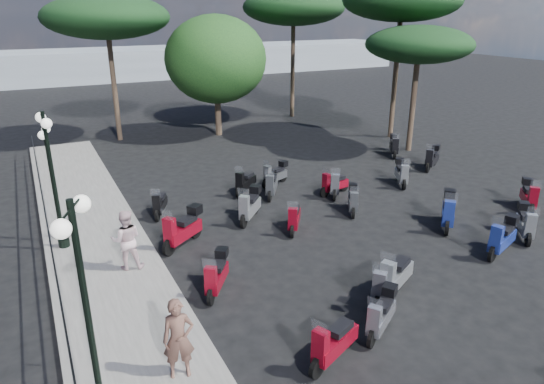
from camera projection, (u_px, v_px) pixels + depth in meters
name	position (u px, v px, depth m)	size (l,w,h in m)	color
ground	(361.00, 269.00, 13.81)	(120.00, 120.00, 0.00)	black
sidewalk	(108.00, 272.00, 13.53)	(3.00, 30.00, 0.15)	slate
railing	(53.00, 259.00, 12.53)	(0.04, 26.04, 1.10)	black
lamp_post_0	(86.00, 304.00, 7.74)	(0.66, 1.16, 4.18)	black
lamp_post_1	(52.00, 173.00, 13.98)	(0.39, 1.22, 4.16)	black
lamp_post_2	(52.00, 175.00, 14.68)	(0.39, 1.06, 3.65)	black
woman	(179.00, 339.00, 9.33)	(0.62, 0.41, 1.69)	brown
pedestrian_far	(126.00, 240.00, 13.30)	(0.84, 0.66, 1.73)	silver
scooter_1	(333.00, 344.00, 10.01)	(1.59, 0.87, 1.35)	black
scooter_2	(217.00, 275.00, 12.54)	(1.08, 1.39, 1.28)	black
scooter_3	(183.00, 229.00, 14.98)	(1.62, 1.25, 1.49)	black
scooter_4	(250.00, 206.00, 16.83)	(1.35, 1.42, 1.42)	black
scooter_5	(160.00, 205.00, 17.24)	(0.81, 1.43, 1.22)	black
scooter_7	(381.00, 315.00, 10.94)	(1.38, 1.00, 1.25)	black
scooter_8	(383.00, 284.00, 12.16)	(1.40, 1.18, 1.37)	black
scooter_9	(294.00, 219.00, 16.06)	(1.00, 1.35, 1.26)	black
scooter_10	(271.00, 186.00, 18.98)	(1.04, 1.44, 1.33)	black
scooter_11	(245.00, 183.00, 19.36)	(1.30, 1.14, 1.29)	black
scooter_14	(395.00, 277.00, 12.43)	(1.70, 1.03, 1.48)	black
scooter_15	(353.00, 201.00, 17.53)	(0.97, 1.33, 1.21)	black
scooter_16	(335.00, 185.00, 19.10)	(1.06, 1.42, 1.33)	black
scooter_17	(275.00, 175.00, 20.25)	(1.46, 0.81, 1.23)	black
scooter_20	(502.00, 238.00, 14.49)	(1.71, 0.85, 1.42)	black
scooter_21	(525.00, 223.00, 15.54)	(1.25, 1.34, 1.33)	black
scooter_22	(401.00, 174.00, 20.27)	(0.99, 1.48, 1.30)	black
scooter_23	(334.00, 184.00, 19.23)	(1.52, 0.56, 1.22)	black
scooter_26	(529.00, 196.00, 17.78)	(1.26, 1.36, 1.34)	black
scooter_27	(448.00, 212.00, 16.31)	(1.46, 1.42, 1.48)	black
scooter_28	(432.00, 158.00, 22.32)	(1.48, 1.04, 1.33)	black
scooter_29	(394.00, 146.00, 24.32)	(1.07, 1.42, 1.30)	black
broadleaf_tree	(216.00, 60.00, 27.06)	(5.70, 5.70, 6.73)	#38281E
pine_0	(294.00, 8.00, 31.00)	(6.58, 6.58, 8.21)	#38281E
pine_1	(402.00, 1.00, 25.55)	(6.28, 6.28, 8.47)	#38281E
pine_2	(106.00, 17.00, 25.18)	(6.54, 6.54, 7.71)	#38281E
pine_3	(419.00, 45.00, 23.59)	(5.23, 5.23, 6.25)	#38281E
distant_hills	(102.00, 64.00, 50.80)	(70.00, 8.00, 3.00)	gray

